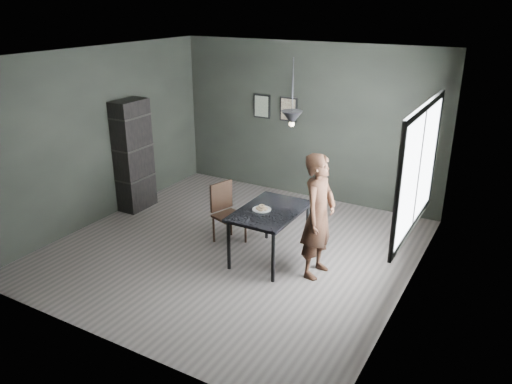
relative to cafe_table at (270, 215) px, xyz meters
The scene contains 13 objects.
ground 0.90m from the cafe_table, behind, with size 5.00×5.00×0.00m, color #3D3834.
back_wall 2.67m from the cafe_table, 103.50° to the left, with size 5.00×0.10×2.80m, color black.
ceiling 2.21m from the cafe_table, behind, with size 5.00×5.00×0.02m.
window_assembly 2.10m from the cafe_table, ahead, with size 0.04×1.96×1.56m.
cafe_table is the anchor object (origin of this frame).
white_plate 0.14m from the cafe_table, 142.39° to the right, with size 0.23×0.23×0.01m, color white.
donut_pile 0.16m from the cafe_table, 142.39° to the right, with size 0.17×0.17×0.07m.
woman 0.76m from the cafe_table, ahead, with size 0.62×0.40×1.69m, color black.
wood_chair 0.87m from the cafe_table, 168.73° to the left, with size 0.50×0.50×0.92m.
shelf_unit 2.97m from the cafe_table, behind, with size 0.36×0.64×1.91m, color black.
pendant_lamp 1.41m from the cafe_table, 21.80° to the left, with size 0.28×0.28×0.86m.
framed_print_left 3.03m from the cafe_table, 121.30° to the left, with size 0.34×0.04×0.44m.
framed_print_right 2.80m from the cafe_table, 111.06° to the left, with size 0.34×0.04×0.44m.
Camera 1 is at (3.56, -5.59, 3.49)m, focal length 35.00 mm.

